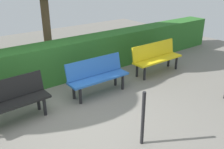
{
  "coord_description": "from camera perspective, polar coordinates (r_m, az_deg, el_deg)",
  "views": [
    {
      "loc": [
        2.06,
        3.91,
        2.8
      ],
      "look_at": [
        -1.17,
        -0.31,
        0.55
      ],
      "focal_mm": 39.85,
      "sensor_mm": 36.0,
      "label": 1
    }
  ],
  "objects": [
    {
      "name": "bench_blue",
      "position": [
        5.96,
        -3.42,
        -0.01
      ],
      "size": [
        1.53,
        0.48,
        0.86
      ],
      "rotation": [
        0.0,
        0.0,
        -0.01
      ],
      "color": "blue",
      "rests_on": "ground_plane"
    },
    {
      "name": "railing_post_mid",
      "position": [
        4.25,
        7.11,
        -10.03
      ],
      "size": [
        0.06,
        0.06,
        1.0
      ],
      "primitive_type": "cylinder",
      "color": "black",
      "rests_on": "ground_plane"
    },
    {
      "name": "ground_plane",
      "position": [
        5.23,
        -8.29,
        -9.69
      ],
      "size": [
        16.0,
        16.0,
        0.0
      ],
      "primitive_type": "plane",
      "color": "gray"
    },
    {
      "name": "bench_black",
      "position": [
        5.22,
        -22.57,
        -5.35
      ],
      "size": [
        1.53,
        0.53,
        0.86
      ],
      "rotation": [
        0.0,
        0.0,
        0.04
      ],
      "color": "black",
      "rests_on": "ground_plane"
    },
    {
      "name": "bench_yellow",
      "position": [
        7.32,
        10.1,
        4.12
      ],
      "size": [
        1.64,
        0.46,
        0.86
      ],
      "rotation": [
        0.0,
        0.0,
        0.01
      ],
      "color": "yellow",
      "rests_on": "ground_plane"
    },
    {
      "name": "hedge_row",
      "position": [
        6.99,
        -9.71,
        3.53
      ],
      "size": [
        11.61,
        0.69,
        1.04
      ],
      "primitive_type": "cube",
      "color": "#2D6B28",
      "rests_on": "ground_plane"
    }
  ]
}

